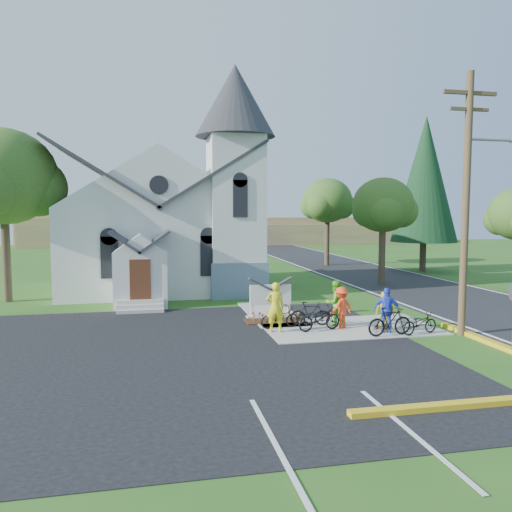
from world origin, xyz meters
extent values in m
plane|color=#2A5919|center=(0.00, 0.00, 0.00)|extent=(120.00, 120.00, 0.00)
cube|color=black|center=(-7.00, -2.00, 0.01)|extent=(20.00, 16.00, 0.02)
cube|color=black|center=(10.00, 15.00, 0.01)|extent=(8.00, 90.00, 0.02)
cube|color=#ACA69C|center=(1.50, 0.50, 0.03)|extent=(7.00, 4.00, 0.05)
cube|color=silver|center=(-6.00, 13.00, 2.50)|extent=(11.00, 9.00, 5.00)
cube|color=slate|center=(-1.70, 9.70, 1.00)|extent=(3.20, 3.20, 2.00)
cube|color=silver|center=(-1.70, 9.70, 4.50)|extent=(3.00, 3.00, 9.00)
cone|color=#25252A|center=(-1.70, 9.70, 11.00)|extent=(4.50, 4.50, 4.00)
cube|color=silver|center=(-7.00, 7.30, 1.40)|extent=(2.60, 2.40, 2.80)
cube|color=#502816|center=(-7.00, 6.07, 1.50)|extent=(1.00, 0.10, 2.00)
cube|color=#ACA69C|center=(-1.20, 3.20, 0.05)|extent=(2.20, 0.40, 0.10)
cube|color=white|center=(-2.05, 3.20, 0.55)|extent=(0.12, 0.12, 1.00)
cube|color=white|center=(-0.35, 3.20, 0.55)|extent=(0.12, 0.12, 1.00)
cube|color=white|center=(-1.20, 3.20, 1.05)|extent=(1.90, 0.14, 0.90)
cube|color=#3C2210|center=(-1.20, 2.30, 0.04)|extent=(2.60, 1.10, 0.07)
cylinder|color=#4D3726|center=(5.30, -1.50, 5.00)|extent=(0.28, 0.28, 10.00)
cube|color=#4D3726|center=(5.30, -1.50, 9.20)|extent=(2.20, 0.14, 0.14)
cube|color=#4D3726|center=(5.30, -1.50, 8.60)|extent=(1.60, 0.12, 0.12)
cylinder|color=gray|center=(6.40, -1.50, 7.50)|extent=(2.20, 0.10, 0.10)
cylinder|color=#3C2A20|center=(-14.00, 10.00, 2.48)|extent=(0.44, 0.44, 4.95)
ellipsoid|color=#2E521C|center=(-14.00, 10.00, 6.63)|extent=(5.60, 5.60, 5.04)
cylinder|color=#3C2A20|center=(8.50, 12.00, 2.02)|extent=(0.44, 0.44, 4.05)
ellipsoid|color=#2E521C|center=(8.50, 12.00, 5.25)|extent=(4.00, 4.00, 3.60)
cylinder|color=#3C2A20|center=(9.00, 24.00, 2.25)|extent=(0.44, 0.44, 4.50)
ellipsoid|color=#2E521C|center=(9.00, 24.00, 5.82)|extent=(4.40, 4.40, 3.96)
cylinder|color=#3C2A20|center=(15.00, 18.00, 1.20)|extent=(0.50, 0.50, 2.40)
cone|color=black|center=(15.00, 18.00, 7.40)|extent=(5.20, 5.20, 10.00)
cube|color=olive|center=(6.00, 56.00, 2.00)|extent=(60.00, 8.00, 4.00)
cube|color=olive|center=(-10.00, 58.00, 2.80)|extent=(30.00, 6.00, 5.60)
cube|color=olive|center=(22.00, 54.00, 1.50)|extent=(25.00, 6.00, 3.00)
imported|color=yellow|center=(-1.70, 0.29, 1.04)|extent=(0.79, 0.59, 1.98)
imported|color=black|center=(-1.35, 0.92, 0.48)|extent=(1.71, 0.78, 0.87)
imported|color=#5AD327|center=(1.05, 0.99, 0.99)|extent=(1.06, 0.92, 1.87)
imported|color=black|center=(0.00, 1.10, 0.55)|extent=(1.72, 0.82, 0.99)
imported|color=blue|center=(2.55, -0.72, 0.94)|extent=(1.13, 0.78, 1.78)
imported|color=black|center=(0.07, 0.15, 0.54)|extent=(1.96, 1.02, 0.98)
imported|color=#FA451B|center=(1.11, 0.42, 0.90)|extent=(1.24, 0.98, 1.69)
imported|color=black|center=(2.44, -1.20, 0.60)|extent=(1.89, 0.69, 1.11)
imported|color=#B09321|center=(2.70, -0.26, 0.84)|extent=(0.89, 0.73, 1.57)
imported|color=black|center=(3.70, -1.20, 0.49)|extent=(1.76, 0.97, 0.87)
camera|label=1|loc=(-6.40, -18.50, 4.75)|focal=35.00mm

